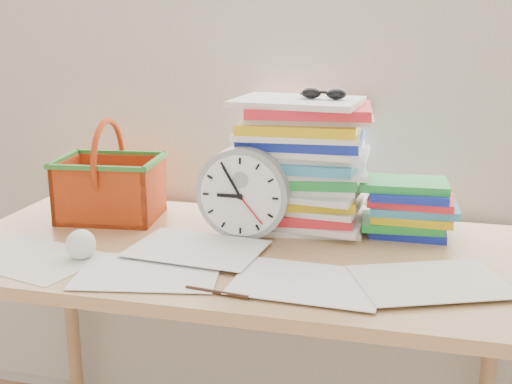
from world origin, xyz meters
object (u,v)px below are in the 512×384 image
(desk, at_px, (236,276))
(clock, at_px, (243,193))
(basket, at_px, (109,170))
(paper_stack, at_px, (303,163))
(book_stack, at_px, (408,207))

(desk, distance_m, clock, 0.21)
(basket, bearing_deg, desk, -27.28)
(clock, bearing_deg, basket, 169.26)
(clock, relative_size, basket, 0.86)
(desk, distance_m, basket, 0.48)
(paper_stack, distance_m, basket, 0.54)
(book_stack, bearing_deg, desk, -152.14)
(paper_stack, bearing_deg, book_stack, -1.48)
(paper_stack, relative_size, basket, 1.25)
(paper_stack, distance_m, book_stack, 0.30)
(desk, bearing_deg, book_stack, 27.86)
(desk, relative_size, clock, 5.97)
(book_stack, height_order, basket, basket)
(paper_stack, height_order, basket, paper_stack)
(paper_stack, height_order, clock, paper_stack)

